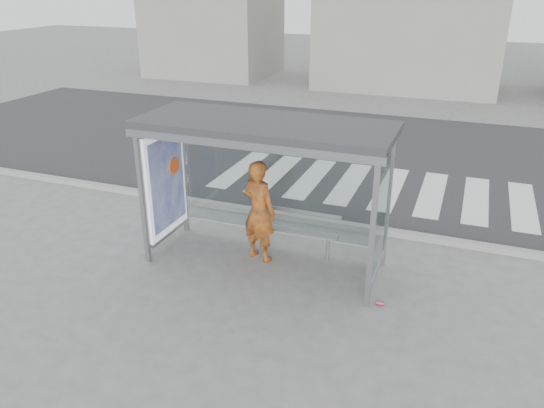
{
  "coord_description": "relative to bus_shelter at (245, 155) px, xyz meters",
  "views": [
    {
      "loc": [
        3.13,
        -7.8,
        4.77
      ],
      "look_at": [
        0.06,
        0.2,
        1.09
      ],
      "focal_mm": 35.0,
      "sensor_mm": 36.0,
      "label": 1
    }
  ],
  "objects": [
    {
      "name": "curb",
      "position": [
        0.37,
        1.89,
        -1.92
      ],
      "size": [
        30.0,
        0.18,
        0.12
      ],
      "primitive_type": "cube",
      "color": "gray",
      "rests_on": "ground"
    },
    {
      "name": "ground",
      "position": [
        0.37,
        -0.06,
        -1.98
      ],
      "size": [
        80.0,
        80.0,
        0.0
      ],
      "primitive_type": "plane",
      "color": "#5F5F5D",
      "rests_on": "ground"
    },
    {
      "name": "bus_shelter",
      "position": [
        0.0,
        0.0,
        0.0
      ],
      "size": [
        4.25,
        1.65,
        2.62
      ],
      "color": "gray",
      "rests_on": "ground"
    },
    {
      "name": "road",
      "position": [
        0.37,
        6.94,
        -1.98
      ],
      "size": [
        30.0,
        10.0,
        0.01
      ],
      "primitive_type": "cube",
      "color": "#27272A",
      "rests_on": "ground"
    },
    {
      "name": "person",
      "position": [
        0.21,
        0.08,
        -1.04
      ],
      "size": [
        0.79,
        0.64,
        1.89
      ],
      "primitive_type": "imported",
      "rotation": [
        0.0,
        0.0,
        2.83
      ],
      "color": "#DC5614",
      "rests_on": "ground"
    },
    {
      "name": "building_center",
      "position": [
        0.37,
        17.94,
        0.52
      ],
      "size": [
        8.0,
        5.0,
        5.0
      ],
      "primitive_type": "cube",
      "color": "gray",
      "rests_on": "ground"
    },
    {
      "name": "bench",
      "position": [
        0.78,
        0.44,
        -1.48
      ],
      "size": [
        1.63,
        0.31,
        0.84
      ],
      "color": "gray",
      "rests_on": "ground"
    },
    {
      "name": "soda_can",
      "position": [
        2.57,
        -0.66,
        -1.95
      ],
      "size": [
        0.12,
        0.07,
        0.07
      ],
      "primitive_type": "cylinder",
      "rotation": [
        0.0,
        1.57,
        0.01
      ],
      "color": "#E9445B",
      "rests_on": "ground"
    },
    {
      "name": "crosswalk",
      "position": [
        1.37,
        4.44,
        -1.98
      ],
      "size": [
        7.55,
        3.0,
        0.0
      ],
      "color": "silver",
      "rests_on": "ground"
    },
    {
      "name": "building_left",
      "position": [
        -9.63,
        17.94,
        1.02
      ],
      "size": [
        6.0,
        5.0,
        6.0
      ],
      "primitive_type": "cube",
      "color": "gray",
      "rests_on": "ground"
    }
  ]
}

